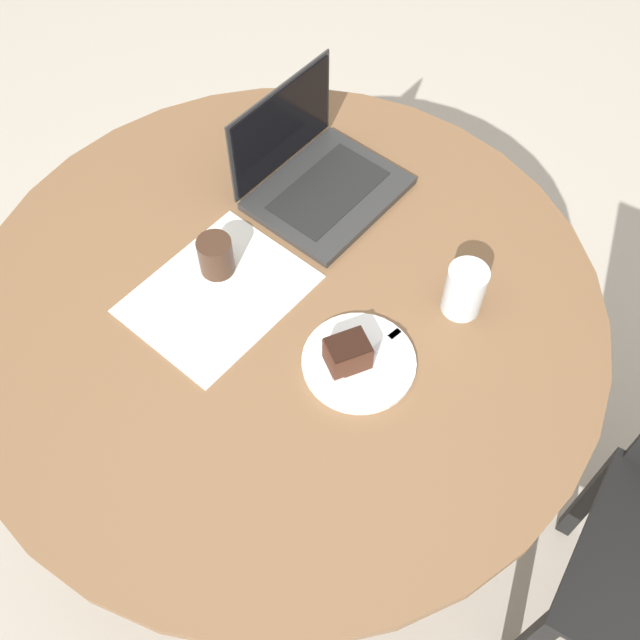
{
  "coord_description": "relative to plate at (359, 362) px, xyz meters",
  "views": [
    {
      "loc": [
        0.48,
        0.69,
        1.95
      ],
      "look_at": [
        -0.01,
        0.1,
        0.79
      ],
      "focal_mm": 42.0,
      "sensor_mm": 36.0,
      "label": 1
    }
  ],
  "objects": [
    {
      "name": "laptop",
      "position": [
        -0.22,
        -0.39,
        0.03
      ],
      "size": [
        0.35,
        0.3,
        0.23
      ],
      "rotation": [
        0.0,
        0.0,
        6.46
      ],
      "color": "#2D2D2D",
      "rests_on": "dining_table"
    },
    {
      "name": "fork",
      "position": [
        -0.04,
        0.0,
        0.01
      ],
      "size": [
        0.17,
        0.03,
        0.0
      ],
      "rotation": [
        0.0,
        0.0,
        9.45
      ],
      "color": "silver",
      "rests_on": "plate"
    },
    {
      "name": "plate",
      "position": [
        0.0,
        0.0,
        0.0
      ],
      "size": [
        0.21,
        0.21,
        0.01
      ],
      "color": "white",
      "rests_on": "dining_table"
    },
    {
      "name": "dining_table",
      "position": [
        0.02,
        -0.2,
        -0.13
      ],
      "size": [
        1.27,
        1.27,
        0.75
      ],
      "color": "brown",
      "rests_on": "ground_plane"
    },
    {
      "name": "water_glass",
      "position": [
        -0.24,
        0.03,
        0.05
      ],
      "size": [
        0.08,
        0.08,
        0.11
      ],
      "color": "silver",
      "rests_on": "dining_table"
    },
    {
      "name": "cake_slice",
      "position": [
        0.02,
        -0.01,
        0.04
      ],
      "size": [
        0.09,
        0.08,
        0.06
      ],
      "rotation": [
        0.0,
        0.0,
        2.83
      ],
      "color": "#472619",
      "rests_on": "plate"
    },
    {
      "name": "paper_document",
      "position": [
        0.11,
        -0.3,
        -0.0
      ],
      "size": [
        0.38,
        0.32,
        0.0
      ],
      "rotation": [
        0.0,
        0.0,
        0.17
      ],
      "color": "white",
      "rests_on": "dining_table"
    },
    {
      "name": "ground_plane",
      "position": [
        0.02,
        -0.2,
        -0.75
      ],
      "size": [
        12.0,
        12.0,
        0.0
      ],
      "primitive_type": "plane",
      "color": "#B7AD9E"
    },
    {
      "name": "coffee_glass",
      "position": [
        0.07,
        -0.35,
        0.04
      ],
      "size": [
        0.07,
        0.07,
        0.09
      ],
      "color": "#3D2619",
      "rests_on": "dining_table"
    }
  ]
}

